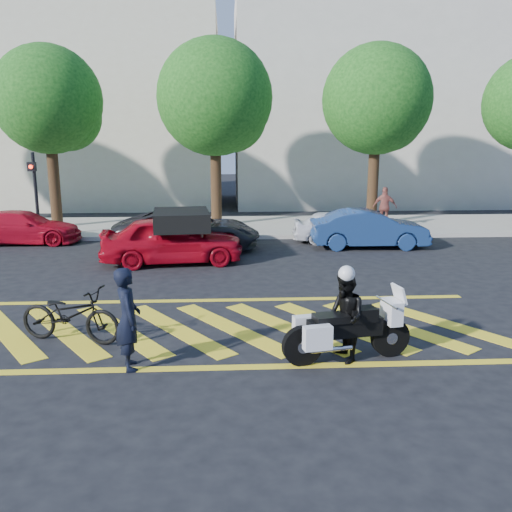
{
  "coord_description": "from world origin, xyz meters",
  "views": [
    {
      "loc": [
        0.44,
        -10.3,
        3.77
      ],
      "look_at": [
        1.1,
        1.92,
        1.05
      ],
      "focal_mm": 38.0,
      "sensor_mm": 36.0,
      "label": 1
    }
  ],
  "objects_px": {
    "bicycle": "(70,315)",
    "parked_right": "(369,229)",
    "officer_moto": "(345,318)",
    "police_motorcycle": "(346,330)",
    "parked_left": "(23,227)",
    "red_convertible": "(172,240)",
    "parked_mid_right": "(340,226)",
    "parked_mid_left": "(188,230)",
    "officer_bike": "(128,319)"
  },
  "relations": [
    {
      "from": "red_convertible",
      "to": "parked_mid_left",
      "type": "relative_size",
      "value": 0.87
    },
    {
      "from": "red_convertible",
      "to": "parked_right",
      "type": "height_order",
      "value": "red_convertible"
    },
    {
      "from": "officer_bike",
      "to": "parked_right",
      "type": "relative_size",
      "value": 0.43
    },
    {
      "from": "parked_left",
      "to": "parked_right",
      "type": "relative_size",
      "value": 1.01
    },
    {
      "from": "officer_bike",
      "to": "parked_mid_left",
      "type": "relative_size",
      "value": 0.35
    },
    {
      "from": "bicycle",
      "to": "police_motorcycle",
      "type": "relative_size",
      "value": 0.88
    },
    {
      "from": "bicycle",
      "to": "parked_mid_right",
      "type": "distance_m",
      "value": 11.66
    },
    {
      "from": "police_motorcycle",
      "to": "parked_left",
      "type": "xyz_separation_m",
      "value": [
        -9.28,
        10.91,
        0.03
      ]
    },
    {
      "from": "officer_bike",
      "to": "bicycle",
      "type": "bearing_deg",
      "value": 29.54
    },
    {
      "from": "officer_moto",
      "to": "parked_left",
      "type": "relative_size",
      "value": 0.39
    },
    {
      "from": "officer_bike",
      "to": "officer_moto",
      "type": "height_order",
      "value": "officer_bike"
    },
    {
      "from": "bicycle",
      "to": "police_motorcycle",
      "type": "distance_m",
      "value": 5.06
    },
    {
      "from": "parked_mid_left",
      "to": "police_motorcycle",
      "type": "bearing_deg",
      "value": -157.66
    },
    {
      "from": "police_motorcycle",
      "to": "officer_moto",
      "type": "bearing_deg",
      "value": 144.63
    },
    {
      "from": "officer_bike",
      "to": "police_motorcycle",
      "type": "relative_size",
      "value": 0.75
    },
    {
      "from": "officer_bike",
      "to": "red_convertible",
      "type": "bearing_deg",
      "value": -16.18
    },
    {
      "from": "officer_bike",
      "to": "officer_moto",
      "type": "bearing_deg",
      "value": -104.6
    },
    {
      "from": "officer_bike",
      "to": "parked_mid_right",
      "type": "height_order",
      "value": "officer_bike"
    },
    {
      "from": "officer_bike",
      "to": "parked_mid_right",
      "type": "distance_m",
      "value": 12.03
    },
    {
      "from": "bicycle",
      "to": "parked_left",
      "type": "height_order",
      "value": "parked_left"
    },
    {
      "from": "parked_left",
      "to": "parked_mid_left",
      "type": "xyz_separation_m",
      "value": [
        5.96,
        -1.4,
        0.09
      ]
    },
    {
      "from": "bicycle",
      "to": "parked_mid_right",
      "type": "relative_size",
      "value": 0.59
    },
    {
      "from": "bicycle",
      "to": "parked_left",
      "type": "bearing_deg",
      "value": 40.46
    },
    {
      "from": "parked_left",
      "to": "parked_right",
      "type": "xyz_separation_m",
      "value": [
        12.16,
        -1.4,
        0.07
      ]
    },
    {
      "from": "red_convertible",
      "to": "parked_right",
      "type": "xyz_separation_m",
      "value": [
        6.52,
        2.0,
        -0.06
      ]
    },
    {
      "from": "red_convertible",
      "to": "officer_moto",
      "type": "bearing_deg",
      "value": -160.04
    },
    {
      "from": "parked_left",
      "to": "parked_mid_right",
      "type": "bearing_deg",
      "value": -92.25
    },
    {
      "from": "red_convertible",
      "to": "parked_left",
      "type": "xyz_separation_m",
      "value": [
        -5.63,
        3.4,
        -0.14
      ]
    },
    {
      "from": "red_convertible",
      "to": "parked_right",
      "type": "bearing_deg",
      "value": -78.82
    },
    {
      "from": "officer_bike",
      "to": "parked_left",
      "type": "relative_size",
      "value": 0.43
    },
    {
      "from": "officer_moto",
      "to": "parked_left",
      "type": "distance_m",
      "value": 14.31
    },
    {
      "from": "red_convertible",
      "to": "parked_mid_right",
      "type": "bearing_deg",
      "value": -68.35
    },
    {
      "from": "police_motorcycle",
      "to": "officer_moto",
      "type": "xyz_separation_m",
      "value": [
        -0.02,
        0.01,
        0.22
      ]
    },
    {
      "from": "bicycle",
      "to": "officer_moto",
      "type": "height_order",
      "value": "officer_moto"
    },
    {
      "from": "police_motorcycle",
      "to": "red_convertible",
      "type": "height_order",
      "value": "red_convertible"
    },
    {
      "from": "parked_mid_left",
      "to": "parked_mid_right",
      "type": "bearing_deg",
      "value": -76.62
    },
    {
      "from": "parked_mid_left",
      "to": "red_convertible",
      "type": "bearing_deg",
      "value": 173.87
    },
    {
      "from": "red_convertible",
      "to": "parked_left",
      "type": "height_order",
      "value": "red_convertible"
    },
    {
      "from": "parked_right",
      "to": "parked_mid_right",
      "type": "bearing_deg",
      "value": 40.67
    },
    {
      "from": "officer_bike",
      "to": "parked_right",
      "type": "distance_m",
      "value": 11.6
    },
    {
      "from": "parked_left",
      "to": "parked_mid_left",
      "type": "relative_size",
      "value": 0.83
    },
    {
      "from": "officer_bike",
      "to": "parked_mid_left",
      "type": "height_order",
      "value": "officer_bike"
    },
    {
      "from": "parked_mid_left",
      "to": "bicycle",
      "type": "bearing_deg",
      "value": 172.23
    },
    {
      "from": "parked_mid_right",
      "to": "parked_right",
      "type": "bearing_deg",
      "value": -137.22
    },
    {
      "from": "officer_moto",
      "to": "parked_mid_left",
      "type": "bearing_deg",
      "value": -172.04
    },
    {
      "from": "parked_left",
      "to": "parked_mid_right",
      "type": "distance_m",
      "value": 11.36
    },
    {
      "from": "parked_right",
      "to": "bicycle",
      "type": "bearing_deg",
      "value": 138.44
    },
    {
      "from": "bicycle",
      "to": "parked_right",
      "type": "distance_m",
      "value": 11.43
    },
    {
      "from": "bicycle",
      "to": "parked_right",
      "type": "relative_size",
      "value": 0.5
    },
    {
      "from": "red_convertible",
      "to": "parked_mid_right",
      "type": "height_order",
      "value": "red_convertible"
    }
  ]
}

